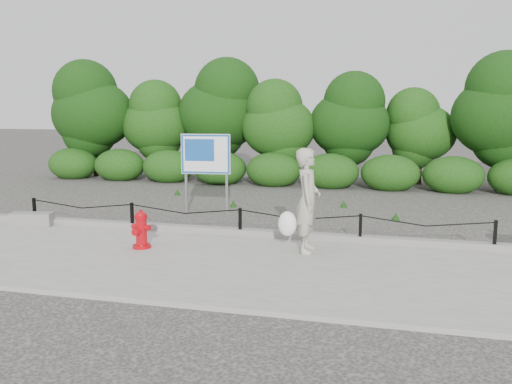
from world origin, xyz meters
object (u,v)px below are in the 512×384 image
at_px(advertising_sign, 206,158).
at_px(concrete_block, 32,219).
at_px(pedestrian, 306,202).
at_px(fire_hydrant, 141,230).

bearing_deg(advertising_sign, concrete_block, -146.17).
bearing_deg(concrete_block, pedestrian, -5.76).
xyz_separation_m(fire_hydrant, pedestrian, (3.13, 0.52, 0.59)).
relative_size(pedestrian, concrete_block, 2.08).
bearing_deg(pedestrian, concrete_block, 81.33).
bearing_deg(advertising_sign, pedestrian, -53.86).
relative_size(fire_hydrant, pedestrian, 0.39).
height_order(pedestrian, concrete_block, pedestrian).
height_order(concrete_block, advertising_sign, advertising_sign).
xyz_separation_m(fire_hydrant, advertising_sign, (-0.07, 3.95, 1.02)).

